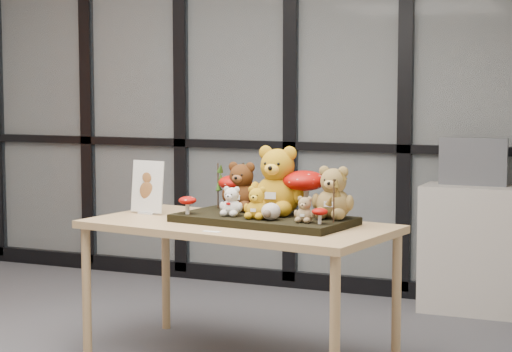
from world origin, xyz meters
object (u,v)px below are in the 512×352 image
at_px(mushroom_back_right, 304,191).
at_px(mushroom_front_right, 320,215).
at_px(diorama_tray, 264,220).
at_px(bear_brown_medium, 242,184).
at_px(bear_beige_small, 305,208).
at_px(sign_holder, 147,189).
at_px(mushroom_back_left, 235,190).
at_px(display_table, 238,235).
at_px(cabinet, 470,249).
at_px(bear_pooh_yellow, 278,177).
at_px(mushroom_front_left, 187,204).
at_px(bear_white_bow, 232,200).
at_px(plush_cream_hedgehog, 271,211).
at_px(bear_small_yellow, 257,201).
at_px(monitor, 473,162).
at_px(bear_tan_back, 334,190).

xyz_separation_m(mushroom_back_right, mushroom_front_right, (0.18, -0.27, -0.09)).
distance_m(diorama_tray, bear_brown_medium, 0.30).
xyz_separation_m(bear_beige_small, sign_holder, (-1.03, 0.20, 0.03)).
distance_m(bear_brown_medium, mushroom_back_left, 0.08).
xyz_separation_m(display_table, cabinet, (0.93, 1.63, -0.28)).
bearing_deg(sign_holder, mushroom_front_right, -4.16).
bearing_deg(mushroom_back_left, bear_pooh_yellow, -17.78).
distance_m(bear_brown_medium, mushroom_front_left, 0.34).
distance_m(diorama_tray, sign_holder, 0.76).
distance_m(bear_white_bow, plush_cream_hedgehog, 0.26).
distance_m(plush_cream_hedgehog, sign_holder, 0.87).
bearing_deg(mushroom_back_right, plush_cream_hedgehog, -110.95).
distance_m(bear_small_yellow, mushroom_front_left, 0.41).
distance_m(mushroom_back_right, sign_holder, 0.94).
relative_size(display_table, cabinet, 2.06).
height_order(display_table, plush_cream_hedgehog, plush_cream_hedgehog).
distance_m(plush_cream_hedgehog, mushroom_front_left, 0.50).
height_order(bear_pooh_yellow, monitor, bear_pooh_yellow).
distance_m(display_table, mushroom_front_left, 0.32).
bearing_deg(diorama_tray, bear_small_yellow, -75.98).
xyz_separation_m(display_table, monitor, (0.93, 1.65, 0.30)).
height_order(mushroom_back_left, mushroom_back_right, mushroom_back_right).
distance_m(bear_small_yellow, mushroom_front_right, 0.37).
bearing_deg(bear_beige_small, cabinet, 81.67).
relative_size(mushroom_back_left, mushroom_front_right, 2.37).
relative_size(bear_tan_back, mushroom_back_right, 1.14).
bearing_deg(mushroom_front_left, bear_tan_back, 11.91).
relative_size(bear_tan_back, plush_cream_hedgehog, 3.04).
bearing_deg(bear_beige_small, mushroom_front_left, -173.97).
xyz_separation_m(plush_cream_hedgehog, monitor, (0.71, 1.74, 0.14)).
relative_size(bear_brown_medium, mushroom_front_left, 2.78).
relative_size(sign_holder, cabinet, 0.36).
bearing_deg(mushroom_front_left, plush_cream_hedgehog, -3.12).
bearing_deg(bear_brown_medium, mushroom_front_right, -20.26).
distance_m(bear_tan_back, monitor, 1.61).
relative_size(bear_brown_medium, cabinet, 0.35).
relative_size(bear_beige_small, sign_holder, 0.48).
relative_size(bear_white_bow, cabinet, 0.21).
height_order(bear_beige_small, cabinet, bear_beige_small).
xyz_separation_m(bear_tan_back, bear_small_yellow, (-0.36, -0.17, -0.06)).
height_order(bear_tan_back, sign_holder, bear_tan_back).
bearing_deg(bear_pooh_yellow, mushroom_back_left, 170.72).
bearing_deg(bear_small_yellow, bear_tan_back, 34.54).
bearing_deg(bear_tan_back, monitor, 82.85).
height_order(bear_pooh_yellow, bear_brown_medium, bear_pooh_yellow).
bearing_deg(bear_white_bow, monitor, 68.83).
bearing_deg(monitor, mushroom_front_left, -125.09).
bearing_deg(mushroom_back_left, cabinet, 53.12).
height_order(mushroom_front_left, monitor, monitor).
bearing_deg(monitor, bear_brown_medium, -124.44).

